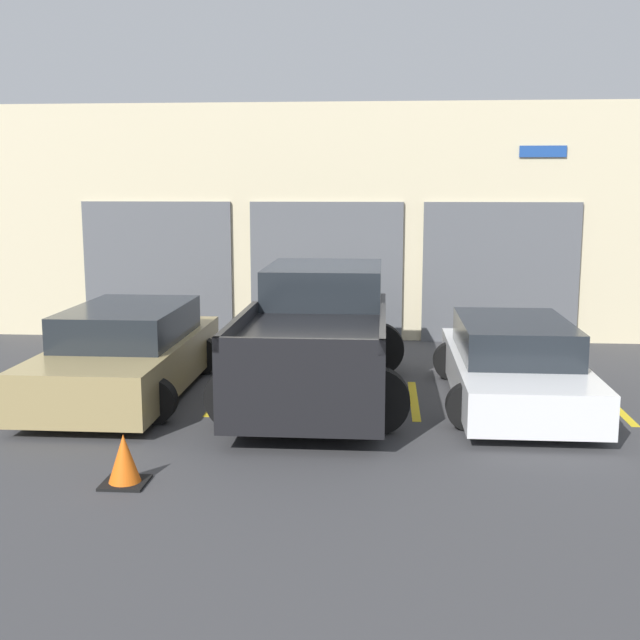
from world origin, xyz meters
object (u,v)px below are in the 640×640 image
Objects in this scene: pickup_truck at (319,337)px; traffic_cone at (124,461)px; sedan_side at (128,353)px; sedan_white at (514,364)px.

pickup_truck is 4.31m from traffic_cone.
sedan_side is 8.34× the size of traffic_cone.
sedan_side is at bearing -175.26° from pickup_truck.
sedan_white is 5.90m from traffic_cone.
traffic_cone is at bearing -141.71° from sedan_white.
pickup_truck is 9.57× the size of traffic_cone.
sedan_white reaches higher than traffic_cone.
pickup_truck is 2.89m from sedan_side.
sedan_side reaches higher than traffic_cone.
pickup_truck is 1.19× the size of sedan_white.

